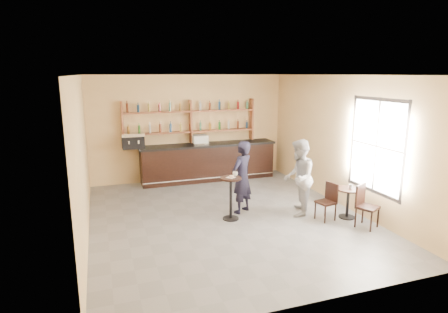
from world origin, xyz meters
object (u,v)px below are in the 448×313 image
object	(u,v)px
bar_counter	(208,162)
chair_south	(368,207)
espresso_machine	(133,141)
pastry_case	(200,140)
pedestal_table	(231,198)
man_main	(242,177)
cafe_table	(348,203)
chair_west	(326,202)
patron_second	(298,178)

from	to	relation	value
bar_counter	chair_south	bearing A→B (deg)	-64.95
espresso_machine	pastry_case	xyz separation A→B (m)	(1.97, 0.00, -0.08)
bar_counter	pedestal_table	xyz separation A→B (m)	(-0.43, -3.28, -0.08)
bar_counter	pastry_case	world-z (taller)	pastry_case
chair_south	man_main	bearing A→B (deg)	115.92
bar_counter	espresso_machine	bearing A→B (deg)	180.00
pastry_case	chair_south	size ratio (longest dim) A/B	0.50
pastry_case	chair_south	xyz separation A→B (m)	(2.42, -4.64, -0.81)
pedestal_table	cafe_table	xyz separation A→B (m)	(2.55, -0.77, -0.14)
bar_counter	espresso_machine	xyz separation A→B (m)	(-2.22, 0.00, 0.79)
pastry_case	cafe_table	world-z (taller)	pastry_case
pastry_case	chair_west	distance (m)	4.47
pastry_case	man_main	size ratio (longest dim) A/B	0.27
bar_counter	man_main	world-z (taller)	man_main
man_main	espresso_machine	bearing A→B (deg)	-86.18
espresso_machine	pedestal_table	bearing A→B (deg)	-60.70
bar_counter	chair_south	distance (m)	5.13
cafe_table	patron_second	bearing A→B (deg)	150.39
pastry_case	chair_west	world-z (taller)	pastry_case
bar_counter	patron_second	world-z (taller)	patron_second
bar_counter	pastry_case	size ratio (longest dim) A/B	9.11
pastry_case	patron_second	world-z (taller)	patron_second
pedestal_table	cafe_table	distance (m)	2.67
espresso_machine	man_main	distance (m)	3.69
pastry_case	chair_south	distance (m)	5.30
bar_counter	chair_west	size ratio (longest dim) A/B	4.97
patron_second	pedestal_table	bearing A→B (deg)	-64.24
bar_counter	patron_second	size ratio (longest dim) A/B	2.36
man_main	chair_south	size ratio (longest dim) A/B	1.86
pedestal_table	chair_west	xyz separation A→B (m)	(2.00, -0.72, -0.07)
pastry_case	man_main	distance (m)	2.97
espresso_machine	cafe_table	xyz separation A→B (m)	(4.35, -4.04, -1.01)
espresso_machine	patron_second	size ratio (longest dim) A/B	0.35
espresso_machine	chair_south	distance (m)	6.46
chair_west	chair_south	bearing A→B (deg)	31.36
cafe_table	chair_west	world-z (taller)	chair_west
pedestal_table	chair_south	world-z (taller)	pedestal_table
chair_south	pastry_case	bearing A→B (deg)	91.27
pastry_case	cafe_table	size ratio (longest dim) A/B	0.66
chair_west	chair_south	distance (m)	0.89
espresso_machine	patron_second	xyz separation A→B (m)	(3.37, -3.49, -0.47)
chair_south	espresso_machine	bearing A→B (deg)	107.12
espresso_machine	man_main	bearing A→B (deg)	-52.67
bar_counter	pedestal_table	bearing A→B (deg)	-97.51
pastry_case	chair_south	bearing A→B (deg)	-63.23
chair_south	bar_counter	bearing A→B (deg)	88.75
man_main	patron_second	world-z (taller)	patron_second
cafe_table	patron_second	size ratio (longest dim) A/B	0.39
cafe_table	man_main	bearing A→B (deg)	152.76
cafe_table	pastry_case	bearing A→B (deg)	120.42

